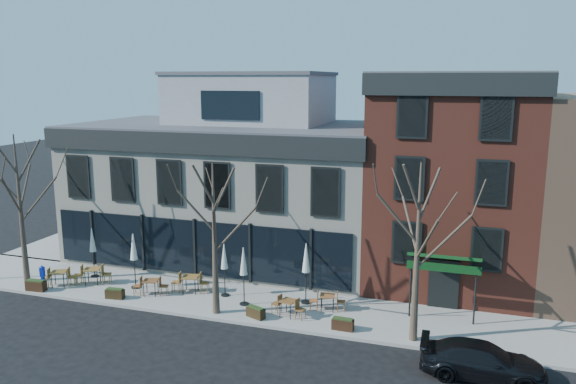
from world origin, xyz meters
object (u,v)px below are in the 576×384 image
(call_box, at_px, (43,277))
(umbrella_0, at_px, (92,243))
(cafe_set_0, at_px, (59,277))
(parked_sedan, at_px, (483,361))

(call_box, distance_m, umbrella_0, 3.04)
(cafe_set_0, height_order, umbrella_0, umbrella_0)
(parked_sedan, xyz_separation_m, cafe_set_0, (-20.99, 2.62, 0.00))
(cafe_set_0, relative_size, umbrella_0, 0.69)
(call_box, relative_size, umbrella_0, 0.48)
(call_box, bearing_deg, umbrella_0, 62.15)
(call_box, xyz_separation_m, umbrella_0, (1.30, 2.45, 1.24))
(parked_sedan, bearing_deg, cafe_set_0, 81.93)
(cafe_set_0, bearing_deg, parked_sedan, -7.12)
(cafe_set_0, xyz_separation_m, umbrella_0, (0.85, 1.78, 1.43))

